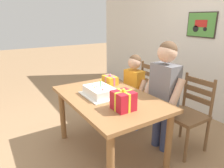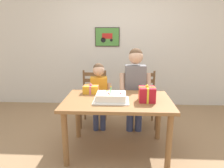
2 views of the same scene
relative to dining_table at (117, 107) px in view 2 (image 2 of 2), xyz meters
name	(u,v)px [view 2 (image 2 of 2)]	position (x,y,z in m)	size (l,w,h in m)	color
ground_plane	(117,150)	(0.00, 0.00, -0.63)	(20.00, 20.00, 0.00)	#997551
back_wall	(120,45)	(0.00, 1.93, 0.67)	(6.40, 0.11, 2.60)	silver
dining_table	(117,107)	(0.00, 0.00, 0.00)	(1.37, 0.87, 0.73)	olive
birthday_cake	(111,97)	(-0.08, -0.07, 0.15)	(0.44, 0.34, 0.19)	white
gift_box_red_large	(91,89)	(-0.38, 0.25, 0.16)	(0.22, 0.14, 0.14)	gold
gift_box_beside_cake	(147,94)	(0.37, -0.06, 0.19)	(0.20, 0.19, 0.22)	red
chair_left	(94,98)	(-0.43, 0.87, -0.16)	(0.42, 0.42, 0.92)	brown
chair_right	(143,98)	(0.43, 0.87, -0.16)	(0.42, 0.42, 0.92)	brown
child_older	(135,82)	(0.26, 0.60, 0.18)	(0.49, 0.28, 1.34)	#38426B
child_younger	(99,91)	(-0.30, 0.60, 0.04)	(0.42, 0.25, 1.11)	#38426B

